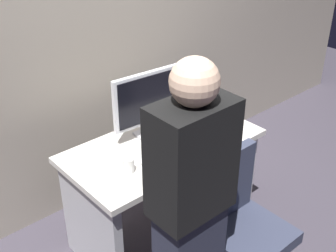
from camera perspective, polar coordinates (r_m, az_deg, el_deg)
ground_plane at (r=3.36m, az=-0.58°, el=-13.08°), size 9.00×9.00×0.00m
wall_back at (r=3.17m, az=-9.80°, el=14.96°), size 6.40×0.10×3.00m
desk at (r=3.04m, az=-0.62°, el=-6.05°), size 1.30×0.68×0.75m
office_chair at (r=2.73m, az=9.35°, el=-13.54°), size 0.52×0.52×0.94m
person_at_desk at (r=2.22m, az=2.91°, el=-10.78°), size 0.40×0.24×1.64m
monitor at (r=2.89m, az=-2.36°, el=3.34°), size 0.54×0.16×0.46m
keyboard at (r=2.82m, az=-0.45°, el=-3.08°), size 0.43×0.15×0.02m
mouse at (r=3.00m, az=4.21°, el=-0.85°), size 0.06×0.10×0.03m
cup_near_keyboard at (r=2.62m, az=-5.10°, el=-5.05°), size 0.07×0.07×0.09m
book_stack at (r=3.23m, az=3.67°, el=2.08°), size 0.22×0.17×0.09m
cell_phone at (r=3.10m, az=7.32°, el=-0.22°), size 0.10×0.15×0.01m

